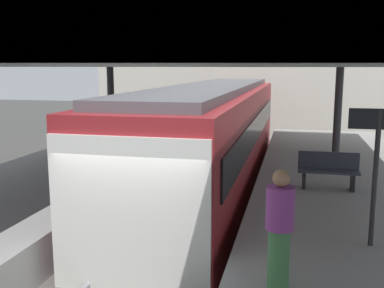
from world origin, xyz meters
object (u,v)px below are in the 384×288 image
Objects in this scene: platform_sign at (377,146)px; passenger_near_bench at (280,229)px; commuter_train at (214,134)px; platform_bench at (328,169)px.

passenger_near_bench is at bearing -127.97° from platform_sign.
commuter_train is 4.60m from platform_bench.
commuter_train is 8.71m from passenger_near_bench.
platform_bench is at bearing 97.53° from platform_sign.
platform_sign reaches higher than platform_bench.
commuter_train is at bearing 105.64° from passenger_near_bench.
passenger_near_bench reaches higher than platform_bench.
platform_sign is (0.45, -3.40, 1.16)m from platform_bench.
passenger_near_bench is (-1.41, -1.80, -0.80)m from platform_sign.
platform_sign is (3.75, -6.59, 0.90)m from commuter_train.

